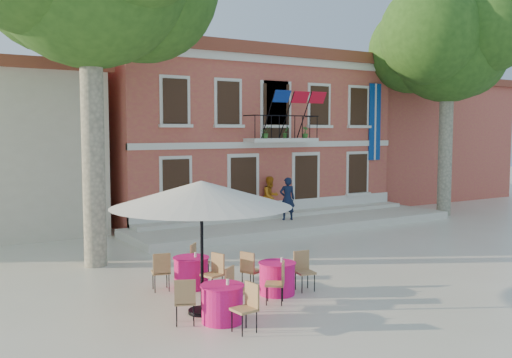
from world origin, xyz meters
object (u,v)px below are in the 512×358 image
at_px(cafe_table_2, 222,301).
at_px(patio_umbrella, 201,194).
at_px(pedestrian_orange, 271,196).
at_px(pedestrian_navy, 287,199).
at_px(cafe_table_0, 277,276).
at_px(plane_tree_east, 448,44).
at_px(cafe_table_1, 191,271).

bearing_deg(cafe_table_2, patio_umbrella, 97.10).
distance_m(pedestrian_orange, cafe_table_2, 12.49).
distance_m(pedestrian_navy, cafe_table_0, 9.53).
relative_size(pedestrian_orange, cafe_table_0, 0.91).
bearing_deg(pedestrian_orange, cafe_table_2, -136.41).
bearing_deg(plane_tree_east, cafe_table_0, -154.21).
xyz_separation_m(patio_umbrella, cafe_table_1, (0.65, 1.92, -2.12)).
bearing_deg(pedestrian_orange, cafe_table_0, -131.05).
distance_m(pedestrian_navy, pedestrian_orange, 1.14).
bearing_deg(patio_umbrella, cafe_table_0, 9.02).
xyz_separation_m(patio_umbrella, pedestrian_orange, (7.71, 9.14, -1.41)).
xyz_separation_m(cafe_table_0, cafe_table_1, (-1.50, 1.58, 0.00)).
xyz_separation_m(pedestrian_orange, cafe_table_1, (-7.07, -7.21, -0.71)).
distance_m(plane_tree_east, cafe_table_0, 16.94).
height_order(pedestrian_orange, cafe_table_0, pedestrian_orange).
relative_size(plane_tree_east, patio_umbrella, 2.76).
relative_size(pedestrian_navy, pedestrian_orange, 1.02).
xyz_separation_m(patio_umbrella, pedestrian_navy, (7.78, 8.00, -1.39)).
bearing_deg(pedestrian_orange, cafe_table_1, -143.13).
bearing_deg(pedestrian_navy, cafe_table_2, 69.00).
distance_m(pedestrian_orange, cafe_table_0, 10.43).
distance_m(patio_umbrella, pedestrian_orange, 12.04).
distance_m(cafe_table_0, cafe_table_2, 2.32).
distance_m(patio_umbrella, cafe_table_0, 3.04).
xyz_separation_m(pedestrian_orange, cafe_table_0, (-5.57, -8.80, -0.71)).
bearing_deg(pedestrian_orange, patio_umbrella, -138.90).
height_order(plane_tree_east, cafe_table_0, plane_tree_east).
xyz_separation_m(plane_tree_east, cafe_table_2, (-15.79, -7.71, -7.36)).
bearing_deg(cafe_table_1, cafe_table_2, -101.86).
bearing_deg(cafe_table_0, cafe_table_1, 133.48).
distance_m(pedestrian_navy, cafe_table_1, 9.40).
bearing_deg(pedestrian_navy, patio_umbrella, 66.17).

